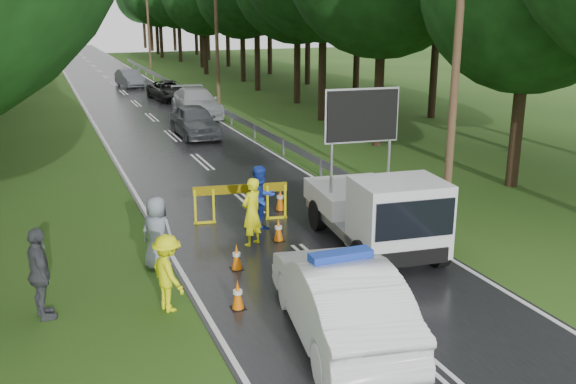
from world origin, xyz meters
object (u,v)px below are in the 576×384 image
work_truck (378,210)px  queue_car_fourth (130,78)px  barrier (241,194)px  queue_car_first (195,121)px  civilian (261,199)px  queue_car_second (196,102)px  police_sedan (340,299)px  queue_car_third (169,91)px  officer (252,212)px

work_truck → queue_car_fourth: bearing=97.1°
barrier → queue_car_first: (1.85, 13.55, -0.10)m
civilian → queue_car_second: bearing=62.6°
police_sedan → queue_car_first: size_ratio=1.14×
queue_car_first → queue_car_third: (1.39, 13.35, -0.14)m
work_truck → officer: size_ratio=2.83×
work_truck → officer: work_truck is taller
police_sedan → queue_car_second: (3.73, 27.06, -0.02)m
civilian → work_truck: bearing=-66.1°
barrier → queue_car_second: queue_car_second is taller
work_truck → queue_car_third: size_ratio=1.15×
barrier → officer: size_ratio=1.48×
work_truck → queue_car_third: 30.50m
police_sedan → officer: bearing=-81.0°
police_sedan → queue_car_second: bearing=-88.6°
work_truck → barrier: work_truck is taller
officer → queue_car_second: officer is taller
queue_car_first → queue_car_second: bearing=75.0°
police_sedan → queue_car_third: size_ratio=1.12×
civilian → queue_car_fourth: civilian is taller
work_truck → barrier: size_ratio=1.91×
barrier → queue_car_second: 19.84m
queue_car_first → queue_car_second: queue_car_second is taller
work_truck → queue_car_third: bearing=94.8°
queue_car_third → queue_car_fourth: (-1.43, 8.57, 0.05)m
officer → queue_car_fourth: 37.53m
police_sedan → civilian: size_ratio=2.69×
work_truck → queue_car_third: work_truck is taller
barrier → police_sedan: bearing=-83.0°
queue_car_third → officer: bearing=-102.0°
police_sedan → work_truck: work_truck is taller
police_sedan → officer: officer is taller
queue_car_second → queue_car_third: (-0.16, 7.35, -0.16)m
police_sedan → queue_car_first: bearing=-86.7°
officer → queue_car_second: 21.87m
barrier → queue_car_fourth: 35.52m
barrier → civilian: bearing=-63.5°
queue_car_second → queue_car_third: bearing=92.7°
queue_car_third → police_sedan: bearing=-100.9°
queue_car_third → work_truck: bearing=-96.0°
queue_car_first → civilian: bearing=-96.6°
barrier → officer: 2.02m
police_sedan → queue_car_second: size_ratio=0.94×
civilian → queue_car_second: 20.78m
barrier → civilian: size_ratio=1.44×
barrier → queue_car_first: queue_car_first is taller
work_truck → queue_car_second: bearing=94.1°
officer → civilian: civilian is taller
barrier → civilian: (0.30, -1.00, 0.09)m
police_sedan → queue_car_third: 34.59m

